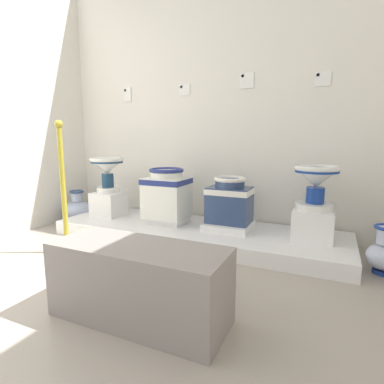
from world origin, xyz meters
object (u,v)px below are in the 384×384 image
object	(u,v)px
info_placard_fourth	(323,79)
antique_toilet_pale_glazed	(167,192)
antique_toilet_squat_floral	(107,168)
museum_bench	(139,282)
info_placard_second	(185,90)
stanchion_post_near_left	(65,215)
plinth_block_pale_glazed	(167,220)
antique_toilet_leftmost	(316,181)
decorative_vase_companion	(77,209)
plinth_block_leftmost	(313,224)
plinth_block_broad_patterned	(229,226)
info_placard_third	(247,80)
info_placard_first	(127,94)
plinth_block_squat_floral	(109,204)
antique_toilet_broad_patterned	(229,199)

from	to	relation	value
info_placard_fourth	antique_toilet_pale_glazed	bearing A→B (deg)	-162.53
antique_toilet_squat_floral	museum_bench	bearing A→B (deg)	-45.89
info_placard_second	stanchion_post_near_left	size ratio (longest dim) A/B	0.11
plinth_block_pale_glazed	antique_toilet_leftmost	bearing A→B (deg)	3.78
info_placard_second	decorative_vase_companion	size ratio (longest dim) A/B	0.32
stanchion_post_near_left	plinth_block_leftmost	bearing A→B (deg)	24.56
info_placard_second	info_placard_fourth	world-z (taller)	info_placard_fourth
plinth_block_broad_patterned	antique_toilet_leftmost	distance (m)	0.83
antique_toilet_pale_glazed	antique_toilet_leftmost	distance (m)	1.34
info_placard_third	info_placard_second	bearing A→B (deg)	-180.00
plinth_block_leftmost	info_placard_first	bearing A→B (deg)	170.98
info_placard_third	info_placard_fourth	distance (m)	0.66
plinth_block_pale_glazed	stanchion_post_near_left	size ratio (longest dim) A/B	0.34
antique_toilet_squat_floral	decorative_vase_companion	bearing A→B (deg)	176.28
plinth_block_broad_patterned	info_placard_third	xyz separation A→B (m)	(0.03, 0.37, 1.32)
antique_toilet_squat_floral	info_placard_fourth	size ratio (longest dim) A/B	2.86
info_placard_second	decorative_vase_companion	bearing A→B (deg)	-162.31
plinth_block_leftmost	info_placard_first	size ratio (longest dim) A/B	2.37
info_placard_third	stanchion_post_near_left	size ratio (longest dim) A/B	0.13
antique_toilet_leftmost	museum_bench	xyz separation A→B (m)	(-0.75, -1.40, -0.40)
antique_toilet_pale_glazed	plinth_block_pale_glazed	bearing A→B (deg)	63.43
plinth_block_squat_floral	antique_toilet_leftmost	world-z (taller)	antique_toilet_leftmost
decorative_vase_companion	plinth_block_broad_patterned	bearing A→B (deg)	0.33
antique_toilet_leftmost	info_placard_second	distance (m)	1.60
plinth_block_pale_glazed	antique_toilet_leftmost	size ratio (longest dim) A/B	1.02
plinth_block_broad_patterned	museum_bench	world-z (taller)	museum_bench
antique_toilet_squat_floral	info_placard_third	bearing A→B (deg)	16.82
antique_toilet_leftmost	plinth_block_pale_glazed	bearing A→B (deg)	-176.22
plinth_block_pale_glazed	info_placard_second	world-z (taller)	info_placard_second
antique_toilet_broad_patterned	plinth_block_leftmost	world-z (taller)	antique_toilet_broad_patterned
plinth_block_broad_patterned	info_placard_fourth	world-z (taller)	info_placard_fourth
plinth_block_pale_glazed	info_placard_third	world-z (taller)	info_placard_third
stanchion_post_near_left	museum_bench	world-z (taller)	stanchion_post_near_left
museum_bench	decorative_vase_companion	bearing A→B (deg)	142.52
antique_toilet_leftmost	info_placard_third	bearing A→B (deg)	154.44
antique_toilet_leftmost	info_placard_third	xyz separation A→B (m)	(-0.68, 0.32, 0.87)
plinth_block_pale_glazed	antique_toilet_leftmost	world-z (taller)	antique_toilet_leftmost
antique_toilet_squat_floral	antique_toilet_leftmost	world-z (taller)	antique_toilet_squat_floral
plinth_block_pale_glazed	info_placard_first	size ratio (longest dim) A/B	2.40
antique_toilet_pale_glazed	info_placard_second	world-z (taller)	info_placard_second
plinth_block_pale_glazed	info_placard_fourth	distance (m)	1.88
plinth_block_broad_patterned	antique_toilet_leftmost	xyz separation A→B (m)	(0.71, 0.04, 0.44)
antique_toilet_leftmost	info_placard_third	world-z (taller)	info_placard_third
plinth_block_squat_floral	antique_toilet_broad_patterned	world-z (taller)	antique_toilet_broad_patterned
plinth_block_leftmost	decorative_vase_companion	size ratio (longest dim) A/B	1.01
plinth_block_leftmost	info_placard_second	xyz separation A→B (m)	(-1.33, 0.32, 1.18)
plinth_block_squat_floral	plinth_block_pale_glazed	distance (m)	0.71
antique_toilet_squat_floral	museum_bench	distance (m)	1.88
plinth_block_leftmost	info_placard_fourth	size ratio (longest dim) A/B	2.82
antique_toilet_pale_glazed	stanchion_post_near_left	size ratio (longest dim) A/B	0.45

